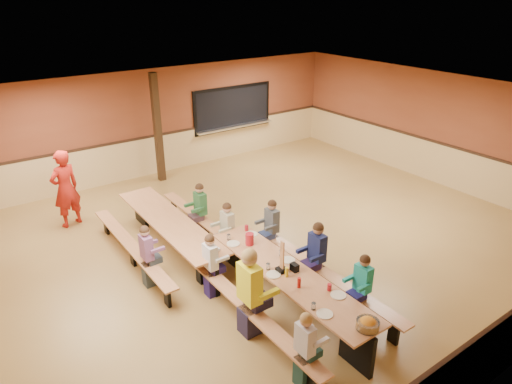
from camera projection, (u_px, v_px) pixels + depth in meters
ground at (258, 241)px, 9.83m from camera, size 12.00×12.00×0.00m
room_envelope at (258, 213)px, 9.55m from camera, size 12.04×10.04×3.02m
kitchen_pass_through at (233, 110)px, 14.28m from camera, size 2.78×0.28×1.38m
structural_post at (158, 129)px, 12.37m from camera, size 0.18×0.18×3.00m
cafeteria_table_main at (288, 284)px, 7.53m from camera, size 1.91×3.70×0.74m
cafeteria_table_second at (170, 229)px, 9.22m from camera, size 1.91×3.70×0.74m
seated_child_white_left at (304, 350)px, 6.06m from camera, size 0.35×0.29×1.17m
seated_adult_yellow at (250, 293)px, 6.95m from camera, size 0.50×0.41×1.49m
seated_child_grey_left at (211, 266)px, 7.89m from camera, size 0.36×0.29×1.19m
seated_child_teal_right at (362, 288)px, 7.30m from camera, size 0.36×0.30×1.19m
seated_child_navy_right at (317, 256)px, 8.08m from camera, size 0.41×0.34×1.29m
seated_child_char_right at (272, 229)px, 9.07m from camera, size 0.38×0.31×1.22m
seated_child_purple_sec at (147, 257)px, 8.16m from camera, size 0.36×0.30×1.20m
seated_child_green_sec at (201, 211)px, 9.77m from camera, size 0.38×0.31×1.24m
seated_child_tan_sec at (228, 232)px, 8.97m from camera, size 0.37×0.30×1.21m
standing_woman at (65, 189)px, 10.16m from camera, size 0.76×0.61×1.80m
punch_pitcher at (250, 239)px, 8.23m from camera, size 0.16×0.16×0.22m
chip_bowl at (368, 324)px, 6.20m from camera, size 0.32×0.32×0.15m
napkin_dispenser at (294, 267)px, 7.48m from camera, size 0.10×0.14×0.13m
condiment_mustard at (287, 272)px, 7.32m from camera, size 0.06×0.06×0.17m
condiment_ketchup at (299, 283)px, 7.05m from camera, size 0.06×0.06×0.17m
table_paddle at (282, 264)px, 7.43m from camera, size 0.16×0.16×0.56m
place_settings at (289, 270)px, 7.42m from camera, size 0.65×3.30×0.11m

